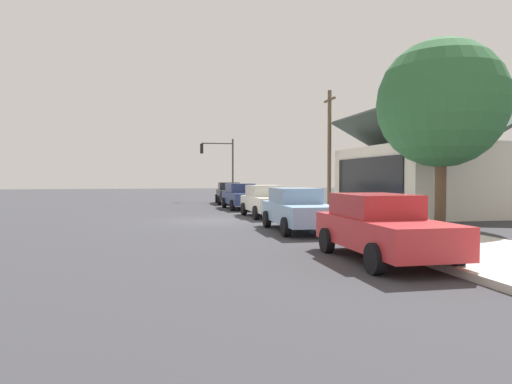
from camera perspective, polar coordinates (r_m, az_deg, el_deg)
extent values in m
plane|color=#38383D|center=(21.48, -5.29, -3.52)|extent=(120.00, 120.00, 0.00)
cube|color=beige|center=(22.77, 8.88, -3.03)|extent=(60.00, 4.20, 0.16)
cube|color=#2D3035|center=(35.04, -3.30, -0.32)|extent=(4.67, 1.97, 0.70)
cube|color=#27292D|center=(35.47, -3.36, 0.73)|extent=(2.28, 1.63, 0.56)
cylinder|color=black|center=(33.73, -1.65, -1.00)|extent=(0.67, 0.26, 0.66)
cylinder|color=black|center=(33.58, -4.54, -1.01)|extent=(0.67, 0.26, 0.66)
cylinder|color=black|center=(36.54, -2.15, -0.77)|extent=(0.67, 0.26, 0.66)
cylinder|color=black|center=(36.41, -4.82, -0.79)|extent=(0.67, 0.26, 0.66)
cube|color=navy|center=(29.12, -1.79, -0.76)|extent=(4.72, 1.88, 0.70)
cube|color=navy|center=(29.55, -1.97, 0.50)|extent=(2.29, 1.59, 0.56)
cylinder|color=black|center=(27.92, 0.55, -1.59)|extent=(0.67, 0.24, 0.66)
cylinder|color=black|center=(27.56, -2.94, -1.64)|extent=(0.67, 0.24, 0.66)
cylinder|color=black|center=(30.73, -0.76, -1.27)|extent=(0.67, 0.24, 0.66)
cylinder|color=black|center=(30.40, -3.93, -1.31)|extent=(0.67, 0.24, 0.66)
cube|color=silver|center=(23.32, 1.28, -1.41)|extent=(4.37, 1.90, 0.70)
cube|color=beige|center=(23.71, 1.01, 0.16)|extent=(2.12, 1.60, 0.56)
cylinder|color=black|center=(22.32, 4.32, -2.47)|extent=(0.67, 0.25, 0.66)
cylinder|color=black|center=(21.84, 0.00, -2.56)|extent=(0.67, 0.25, 0.66)
cylinder|color=black|center=(24.86, 2.41, -2.02)|extent=(0.67, 0.25, 0.66)
cylinder|color=black|center=(24.43, -1.49, -2.09)|extent=(0.67, 0.25, 0.66)
cube|color=#8CB7E0|center=(17.34, 5.19, -2.56)|extent=(4.77, 1.78, 0.70)
cube|color=#779CBE|center=(17.76, 4.77, -0.41)|extent=(2.30, 1.55, 0.56)
cylinder|color=black|center=(16.25, 9.59, -4.11)|extent=(0.66, 0.23, 0.66)
cylinder|color=black|center=(15.73, 3.65, -4.29)|extent=(0.66, 0.23, 0.66)
cylinder|color=black|center=(19.03, 6.46, -3.22)|extent=(0.66, 0.23, 0.66)
cylinder|color=black|center=(18.58, 1.33, -3.34)|extent=(0.66, 0.23, 0.66)
cube|color=red|center=(11.57, 15.28, -4.83)|extent=(4.56, 1.79, 0.70)
cube|color=#A9272B|center=(11.92, 14.31, -1.58)|extent=(2.19, 1.57, 0.56)
cylinder|color=black|center=(10.86, 22.91, -7.21)|extent=(0.66, 0.22, 0.66)
cylinder|color=black|center=(9.97, 14.34, -7.92)|extent=(0.66, 0.22, 0.66)
cylinder|color=black|center=(13.27, 15.95, -5.50)|extent=(0.66, 0.22, 0.66)
cylinder|color=black|center=(12.55, 8.66, -5.87)|extent=(0.66, 0.22, 0.66)
cube|color=silver|center=(27.53, 19.81, 1.39)|extent=(9.72, 6.70, 3.68)
cube|color=black|center=(25.93, 13.41, 1.83)|extent=(7.77, 0.08, 2.06)
cube|color=#3F4C47|center=(26.82, 16.80, 7.25)|extent=(10.32, 3.65, 2.04)
cube|color=#3F4C47|center=(28.55, 22.76, 6.85)|extent=(10.32, 3.65, 2.04)
cylinder|color=brown|center=(20.39, 21.66, 1.09)|extent=(0.44, 0.44, 3.57)
sphere|color=#2D6638|center=(20.60, 21.77, 10.05)|extent=(5.18, 5.18, 5.18)
cylinder|color=#383833|center=(39.16, -2.86, 2.72)|extent=(0.14, 0.14, 5.20)
cylinder|color=#383833|center=(39.08, -4.76, 5.95)|extent=(0.10, 2.60, 0.10)
cube|color=black|center=(38.92, -6.66, 5.30)|extent=(0.28, 0.24, 0.80)
sphere|color=red|center=(39.09, -6.68, 5.66)|extent=(0.16, 0.16, 0.16)
sphere|color=yellow|center=(39.07, -6.68, 5.28)|extent=(0.16, 0.16, 0.16)
sphere|color=green|center=(39.06, -6.68, 4.90)|extent=(0.16, 0.16, 0.16)
cylinder|color=brown|center=(30.11, 8.97, 5.15)|extent=(0.24, 0.24, 7.50)
cube|color=brown|center=(30.45, 9.00, 11.08)|extent=(1.80, 0.12, 0.12)
cylinder|color=red|center=(24.53, 3.90, -1.83)|extent=(0.22, 0.22, 0.55)
sphere|color=red|center=(24.51, 3.91, -1.02)|extent=(0.18, 0.18, 0.18)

